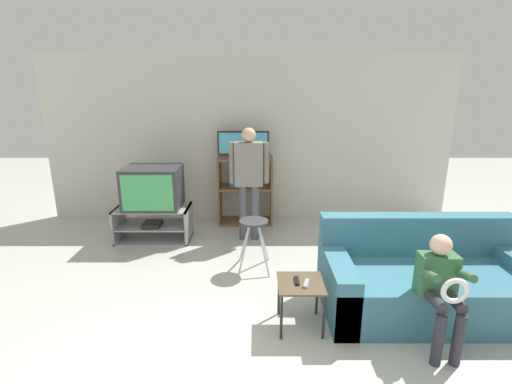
% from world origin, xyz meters
% --- Properties ---
extents(wall_back, '(6.40, 0.06, 2.60)m').
position_xyz_m(wall_back, '(0.00, 3.69, 1.30)').
color(wall_back, beige).
rests_on(wall_back, ground_plane).
extents(tv_stand, '(1.02, 0.53, 0.47)m').
position_xyz_m(tv_stand, '(-1.33, 2.74, 0.23)').
color(tv_stand, '#939399').
rests_on(tv_stand, ground_plane).
extents(television_main, '(0.76, 0.60, 0.57)m').
position_xyz_m(television_main, '(-1.31, 2.76, 0.76)').
color(television_main, '#2D2D33').
rests_on(television_main, tv_stand).
extents(media_shelf, '(0.84, 0.41, 1.05)m').
position_xyz_m(media_shelf, '(-0.05, 3.42, 0.54)').
color(media_shelf, brown).
rests_on(media_shelf, ground_plane).
extents(television_flat, '(0.78, 0.20, 0.40)m').
position_xyz_m(television_flat, '(-0.08, 3.40, 1.24)').
color(television_flat, black).
rests_on(television_flat, media_shelf).
extents(folding_stool, '(0.38, 0.45, 0.61)m').
position_xyz_m(folding_stool, '(0.09, 1.85, 0.49)').
color(folding_stool, '#B7B7BC').
rests_on(folding_stool, ground_plane).
extents(snack_table, '(0.41, 0.41, 0.44)m').
position_xyz_m(snack_table, '(0.51, 0.74, 0.37)').
color(snack_table, brown).
rests_on(snack_table, ground_plane).
extents(remote_control_black, '(0.04, 0.14, 0.02)m').
position_xyz_m(remote_control_black, '(0.47, 0.75, 0.45)').
color(remote_control_black, black).
rests_on(remote_control_black, snack_table).
extents(remote_control_white, '(0.07, 0.15, 0.02)m').
position_xyz_m(remote_control_white, '(0.55, 0.71, 0.45)').
color(remote_control_white, gray).
rests_on(remote_control_white, snack_table).
extents(couch, '(1.95, 0.95, 0.85)m').
position_xyz_m(couch, '(1.75, 1.02, 0.29)').
color(couch, teal).
rests_on(couch, ground_plane).
extents(person_standing_adult, '(0.53, 0.20, 1.57)m').
position_xyz_m(person_standing_adult, '(0.02, 2.75, 0.95)').
color(person_standing_adult, '#4C4C56').
rests_on(person_standing_adult, ground_plane).
extents(person_seated_child, '(0.33, 0.43, 0.96)m').
position_xyz_m(person_seated_child, '(1.59, 0.47, 0.58)').
color(person_seated_child, '#2D2D38').
rests_on(person_seated_child, ground_plane).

